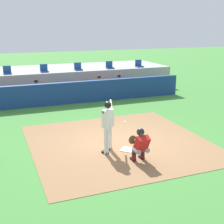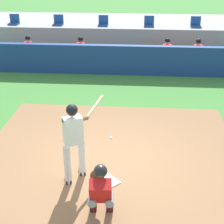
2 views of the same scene
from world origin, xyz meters
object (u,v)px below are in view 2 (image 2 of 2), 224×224
object	(u,v)px
dugout_player_1	(80,52)
stadium_seat_1	(58,22)
batter_at_plate	(74,137)
stadium_seat_4	(196,24)
dugout_player_3	(198,54)
stadium_seat_2	(103,23)
dugout_player_0	(28,51)
home_plate	(107,182)
stadium_seat_3	(149,24)
dugout_player_2	(167,53)
catcher_crouched	(101,188)
stadium_seat_0	(14,22)

from	to	relation	value
dugout_player_1	stadium_seat_1	bearing A→B (deg)	123.96
dugout_player_1	batter_at_plate	bearing A→B (deg)	-81.53
batter_at_plate	stadium_seat_4	world-z (taller)	stadium_seat_4
dugout_player_3	stadium_seat_2	bearing A→B (deg)	154.18
dugout_player_0	dugout_player_1	world-z (taller)	same
home_plate	stadium_seat_3	distance (m)	10.35
dugout_player_2	stadium_seat_2	bearing A→B (deg)	145.05
stadium_seat_2	dugout_player_0	bearing A→B (deg)	-146.80
stadium_seat_2	stadium_seat_4	world-z (taller)	same
stadium_seat_3	batter_at_plate	bearing A→B (deg)	-99.98
dugout_player_0	dugout_player_1	distance (m)	2.31
batter_at_plate	dugout_player_0	xyz separation A→B (m)	(-3.51, 8.02, -0.36)
dugout_player_0	dugout_player_3	bearing A→B (deg)	0.00
catcher_crouched	stadium_seat_3	world-z (taller)	stadium_seat_3
home_plate	catcher_crouched	size ratio (longest dim) A/B	0.25
batter_at_plate	stadium_seat_4	bearing A→B (deg)	68.63
dugout_player_2	stadium_seat_0	xyz separation A→B (m)	(-7.24, 2.03, 0.86)
dugout_player_0	stadium_seat_0	bearing A→B (deg)	121.04
dugout_player_0	catcher_crouched	bearing A→B (deg)	-65.42
stadium_seat_3	dugout_player_1	bearing A→B (deg)	-145.52
home_plate	stadium_seat_2	world-z (taller)	stadium_seat_2
home_plate	batter_at_plate	bearing A→B (deg)	169.89
catcher_crouched	dugout_player_3	size ratio (longest dim) A/B	1.33
stadium_seat_1	stadium_seat_2	bearing A→B (deg)	0.00
dugout_player_0	stadium_seat_1	xyz separation A→B (m)	(0.94, 2.03, 0.86)
dugout_player_0	dugout_player_3	size ratio (longest dim) A/B	1.00
dugout_player_1	stadium_seat_1	xyz separation A→B (m)	(-1.37, 2.03, 0.86)
dugout_player_0	batter_at_plate	bearing A→B (deg)	-66.39
stadium_seat_3	stadium_seat_0	bearing A→B (deg)	180.00
dugout_player_0	stadium_seat_4	bearing A→B (deg)	15.29
dugout_player_2	dugout_player_3	xyz separation A→B (m)	(1.29, 0.00, 0.00)
dugout_player_2	stadium_seat_1	size ratio (longest dim) A/B	2.71
dugout_player_0	stadium_seat_4	distance (m)	7.76
batter_at_plate	stadium_seat_4	size ratio (longest dim) A/B	3.76
dugout_player_2	dugout_player_3	world-z (taller)	same
home_plate	stadium_seat_1	size ratio (longest dim) A/B	0.92
catcher_crouched	dugout_player_1	world-z (taller)	dugout_player_1
dugout_player_1	stadium_seat_3	size ratio (longest dim) A/B	2.71
home_plate	stadium_seat_4	distance (m)	10.79
stadium_seat_4	stadium_seat_1	bearing A→B (deg)	180.00
stadium_seat_0	stadium_seat_2	size ratio (longest dim) A/B	1.00
stadium_seat_1	stadium_seat_3	bearing A→B (deg)	0.00
stadium_seat_1	stadium_seat_4	world-z (taller)	same
batter_at_plate	dugout_player_2	distance (m)	8.41
dugout_player_1	stadium_seat_2	bearing A→B (deg)	68.63
stadium_seat_3	catcher_crouched	bearing A→B (deg)	-95.66
dugout_player_1	stadium_seat_4	world-z (taller)	stadium_seat_4
catcher_crouched	stadium_seat_2	size ratio (longest dim) A/B	3.61
home_plate	stadium_seat_4	xyz separation A→B (m)	(3.25, 10.18, 1.51)
stadium_seat_1	stadium_seat_3	world-z (taller)	same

